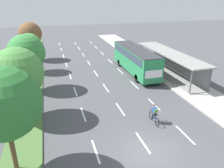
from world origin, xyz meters
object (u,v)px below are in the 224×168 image
at_px(cyclist, 154,114).
at_px(median_tree_fourth, 29,46).
at_px(bus_shelter, 171,61).
at_px(median_tree_fifth, 30,34).
at_px(median_tree_second, 17,73).
at_px(median_tree_third, 26,53).
at_px(median_tree_nearest, 3,104).
at_px(bus, 135,58).

distance_m(cyclist, median_tree_fourth, 19.78).
relative_size(bus_shelter, median_tree_fifth, 2.36).
relative_size(cyclist, median_tree_second, 0.30).
bearing_deg(median_tree_second, cyclist, -19.93).
bearing_deg(median_tree_third, median_tree_fourth, 91.01).
relative_size(median_tree_nearest, median_tree_third, 1.07).
height_order(median_tree_nearest, median_tree_third, median_tree_nearest).
bearing_deg(median_tree_nearest, median_tree_fourth, 89.39).
bearing_deg(cyclist, median_tree_fourth, 121.70).
bearing_deg(bus_shelter, cyclist, -125.65).
bearing_deg(median_tree_second, bus, 32.45).
bearing_deg(bus, cyclist, -104.61).
xyz_separation_m(bus_shelter, median_tree_fourth, (-17.83, 6.12, 1.82)).
bearing_deg(median_tree_third, median_tree_second, -92.68).
bearing_deg(bus_shelter, median_tree_nearest, -143.90).
height_order(bus_shelter, median_tree_second, median_tree_second).
xyz_separation_m(median_tree_third, median_tree_fourth, (-0.11, 6.42, -0.56)).
distance_m(bus, cyclist, 13.01).
height_order(cyclist, median_tree_second, median_tree_second).
xyz_separation_m(cyclist, median_tree_nearest, (-10.49, -2.63, 3.77)).
relative_size(bus, median_tree_fifth, 1.89).
distance_m(bus, median_tree_third, 13.80).
bearing_deg(median_tree_fourth, cyclist, -58.30).
bearing_deg(median_tree_second, median_tree_fourth, 89.16).
xyz_separation_m(median_tree_second, median_tree_third, (0.30, 6.42, 0.12)).
relative_size(bus, median_tree_third, 1.85).
relative_size(cyclist, median_tree_nearest, 0.28).
height_order(median_tree_second, median_tree_third, median_tree_second).
distance_m(cyclist, median_tree_fifth, 25.54).
height_order(median_tree_second, median_tree_fourth, median_tree_second).
bearing_deg(median_tree_nearest, cyclist, 14.08).
bearing_deg(median_tree_fifth, cyclist, -65.73).
distance_m(median_tree_nearest, median_tree_fourth, 19.29).
bearing_deg(median_tree_fifth, median_tree_third, -88.96).
xyz_separation_m(bus_shelter, median_tree_fifth, (-17.95, 12.55, 2.40)).
distance_m(median_tree_nearest, median_tree_second, 6.44).
height_order(median_tree_nearest, median_tree_fourth, median_tree_nearest).
relative_size(cyclist, median_tree_fourth, 0.35).
bearing_deg(median_tree_nearest, median_tree_second, 89.84).
xyz_separation_m(bus_shelter, cyclist, (-7.55, -10.52, -1.07)).
bearing_deg(bus_shelter, median_tree_third, -179.03).
height_order(bus_shelter, median_tree_fourth, median_tree_fourth).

